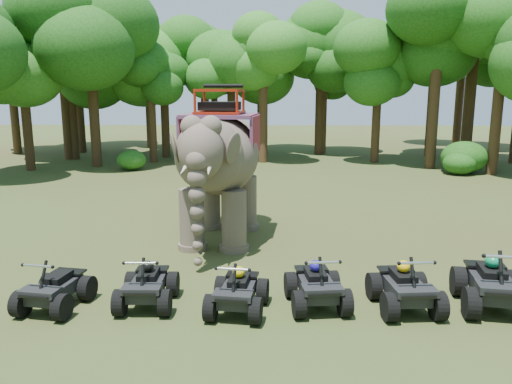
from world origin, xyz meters
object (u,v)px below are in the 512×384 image
(atv_2, at_px, (238,285))
(atv_4, at_px, (405,281))
(elephant, at_px, (220,164))
(atv_5, at_px, (493,277))
(atv_1, at_px, (147,279))
(atv_0, at_px, (54,282))
(atv_3, at_px, (317,279))

(atv_2, height_order, atv_4, atv_4)
(elephant, bearing_deg, atv_5, -32.90)
(atv_1, xyz_separation_m, atv_4, (5.37, -0.05, 0.04))
(atv_0, bearing_deg, atv_3, 11.69)
(elephant, xyz_separation_m, atv_2, (0.82, -5.19, -1.75))
(atv_0, bearing_deg, atv_5, 10.63)
(elephant, height_order, atv_4, elephant)
(elephant, xyz_separation_m, atv_5, (6.10, -4.89, -1.63))
(atv_0, relative_size, atv_2, 1.00)
(atv_2, distance_m, atv_5, 5.29)
(elephant, xyz_separation_m, atv_3, (2.47, -4.88, -1.72))
(atv_3, xyz_separation_m, atv_4, (1.81, -0.09, 0.02))
(atv_1, height_order, atv_5, atv_5)
(atv_0, height_order, atv_2, atv_0)
(atv_1, relative_size, atv_2, 1.01)
(atv_1, relative_size, atv_5, 0.84)
(atv_0, xyz_separation_m, atv_4, (7.26, 0.14, 0.05))
(elephant, distance_m, atv_0, 6.16)
(atv_1, bearing_deg, atv_5, -1.06)
(atv_0, xyz_separation_m, atv_3, (5.45, 0.23, 0.02))
(atv_0, distance_m, atv_3, 5.46)
(elephant, xyz_separation_m, atv_1, (-1.10, -4.92, -1.74))
(elephant, height_order, atv_1, elephant)
(atv_4, height_order, atv_5, atv_5)
(atv_5, bearing_deg, atv_0, -169.91)
(atv_2, bearing_deg, atv_4, 10.93)
(atv_4, distance_m, atv_5, 1.83)
(atv_1, bearing_deg, atv_4, -1.78)
(atv_2, xyz_separation_m, atv_5, (5.28, 0.30, 0.11))
(atv_1, height_order, atv_3, atv_3)
(atv_0, height_order, atv_5, atv_5)
(atv_3, bearing_deg, atv_0, 175.60)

